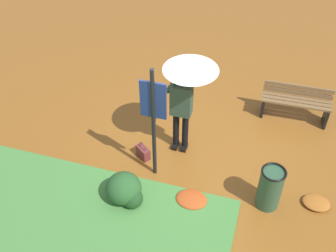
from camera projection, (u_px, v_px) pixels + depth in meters
ground_plane at (189, 156)px, 8.02m from camera, size 18.00×18.00×0.00m
person_with_umbrella at (187, 83)px, 7.16m from camera, size 0.96×0.96×2.04m
info_sign_post at (153, 113)px, 6.75m from camera, size 0.44×0.07×2.30m
handbag at (143, 152)px, 7.92m from camera, size 0.32×0.29×0.37m
park_bench at (296, 102)px, 8.59m from camera, size 1.40×0.40×0.75m
trash_bin at (270, 188)px, 6.91m from camera, size 0.42×0.42×0.83m
shrub_cluster at (125, 190)px, 7.08m from camera, size 0.67×0.61×0.55m
leaf_pile_near_person at (316, 203)px, 7.14m from camera, size 0.47×0.38×0.10m
leaf_pile_by_bench at (192, 199)px, 7.18m from camera, size 0.55×0.44×0.12m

